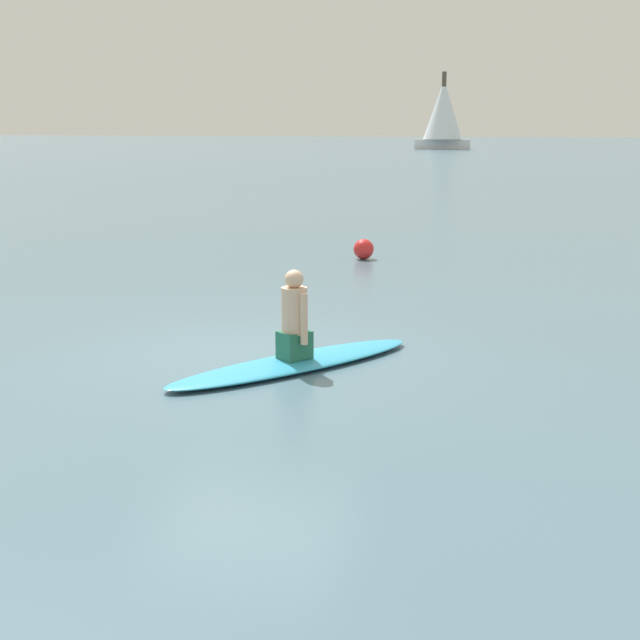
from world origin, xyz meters
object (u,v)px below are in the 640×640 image
at_px(person_paddler, 294,319).
at_px(buoy_marker, 364,249).
at_px(surfboard, 295,363).
at_px(sailboat_near_left, 443,113).

distance_m(person_paddler, buoy_marker, 8.11).
relative_size(surfboard, sailboat_near_left, 0.38).
height_order(surfboard, buoy_marker, buoy_marker).
distance_m(surfboard, buoy_marker, 8.10).
xyz_separation_m(sailboat_near_left, buoy_marker, (83.21, 10.84, -3.85)).
height_order(person_paddler, buoy_marker, person_paddler).
distance_m(surfboard, person_paddler, 0.51).
bearing_deg(sailboat_near_left, buoy_marker, 89.09).
height_order(sailboat_near_left, buoy_marker, sailboat_near_left).
bearing_deg(buoy_marker, person_paddler, 8.09).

